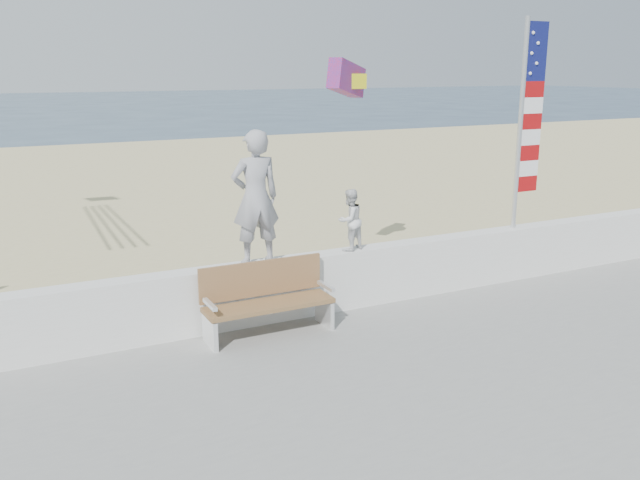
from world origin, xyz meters
The scene contains 8 objects.
ground centered at (0.00, 0.00, 0.00)m, with size 220.00×220.00×0.00m, color #2B4157.
sand centered at (0.00, 9.00, 0.04)m, with size 90.00×40.00×0.08m, color #CBBE87.
seawall centered at (0.00, 2.00, 0.63)m, with size 30.00×0.35×0.90m, color silver.
adult centered at (-0.71, 2.00, 2.02)m, with size 0.69×0.45×1.88m, color #97979D.
child centered at (0.80, 2.00, 1.55)m, with size 0.45×0.35×0.94m, color silver.
bench centered at (-0.76, 1.55, 0.69)m, with size 1.80×0.57×1.00m.
flag centered at (4.17, 2.00, 2.99)m, with size 0.50×0.08×3.50m.
parafoil_kite centered at (1.75, 3.81, 3.59)m, with size 0.98×0.77×0.69m.
Camera 1 is at (-4.07, -6.68, 3.77)m, focal length 38.00 mm.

